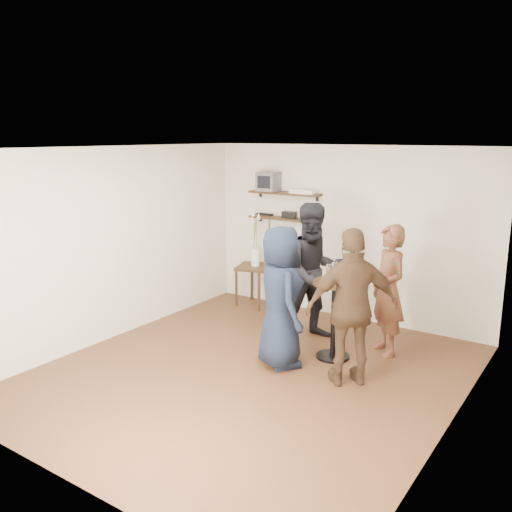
% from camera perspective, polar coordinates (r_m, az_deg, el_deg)
% --- Properties ---
extents(room, '(4.58, 5.08, 2.68)m').
position_cam_1_polar(room, '(6.08, -0.57, -1.07)').
color(room, '#442715').
rests_on(room, ground).
extents(shelf_upper, '(1.20, 0.25, 0.04)m').
position_cam_1_polar(shelf_upper, '(8.49, 3.02, 6.62)').
color(shelf_upper, black).
rests_on(shelf_upper, room).
extents(shelf_lower, '(1.20, 0.25, 0.04)m').
position_cam_1_polar(shelf_lower, '(8.55, 2.99, 3.95)').
color(shelf_lower, black).
rests_on(shelf_lower, room).
extents(crt_monitor, '(0.32, 0.30, 0.30)m').
position_cam_1_polar(crt_monitor, '(8.63, 1.37, 7.85)').
color(crt_monitor, '#59595B').
rests_on(crt_monitor, shelf_upper).
extents(dvd_deck, '(0.40, 0.24, 0.06)m').
position_cam_1_polar(dvd_deck, '(8.32, 5.09, 6.79)').
color(dvd_deck, silver).
rests_on(dvd_deck, shelf_upper).
extents(radio, '(0.22, 0.10, 0.10)m').
position_cam_1_polar(radio, '(8.49, 3.50, 4.35)').
color(radio, black).
rests_on(radio, shelf_lower).
extents(power_strip, '(0.30, 0.05, 0.03)m').
position_cam_1_polar(power_strip, '(8.79, 0.94, 4.43)').
color(power_strip, black).
rests_on(power_strip, shelf_lower).
extents(side_table, '(0.70, 0.70, 0.67)m').
position_cam_1_polar(side_table, '(8.80, -0.08, -1.73)').
color(side_table, black).
rests_on(side_table, room).
extents(vase_lilies, '(0.19, 0.19, 0.94)m').
position_cam_1_polar(vase_lilies, '(8.70, -0.09, 0.86)').
color(vase_lilies, white).
rests_on(vase_lilies, side_table).
extents(drinks_table, '(0.55, 0.55, 1.00)m').
position_cam_1_polar(drinks_table, '(6.78, 8.23, -5.54)').
color(drinks_table, black).
rests_on(drinks_table, room).
extents(wine_glass_fl, '(0.07, 0.07, 0.21)m').
position_cam_1_polar(wine_glass_fl, '(6.64, 7.70, -1.45)').
color(wine_glass_fl, silver).
rests_on(wine_glass_fl, drinks_table).
extents(wine_glass_fr, '(0.07, 0.07, 0.22)m').
position_cam_1_polar(wine_glass_fr, '(6.60, 8.73, -1.50)').
color(wine_glass_fr, silver).
rests_on(wine_glass_fr, drinks_table).
extents(wine_glass_bl, '(0.07, 0.07, 0.22)m').
position_cam_1_polar(wine_glass_bl, '(6.70, 8.28, -1.26)').
color(wine_glass_bl, silver).
rests_on(wine_glass_bl, drinks_table).
extents(wine_glass_br, '(0.06, 0.06, 0.19)m').
position_cam_1_polar(wine_glass_br, '(6.66, 8.62, -1.55)').
color(wine_glass_br, silver).
rests_on(wine_glass_br, drinks_table).
extents(person_plaid, '(0.72, 0.71, 1.67)m').
position_cam_1_polar(person_plaid, '(7.00, 13.74, -3.54)').
color(person_plaid, '#A9132C').
rests_on(person_plaid, room).
extents(person_dark, '(1.13, 1.15, 1.87)m').
position_cam_1_polar(person_dark, '(7.33, 6.16, -1.69)').
color(person_dark, black).
rests_on(person_dark, room).
extents(person_navy, '(0.99, 0.95, 1.71)m').
position_cam_1_polar(person_navy, '(6.47, 2.55, -4.33)').
color(person_navy, black).
rests_on(person_navy, room).
extents(person_brown, '(1.07, 1.02, 1.78)m').
position_cam_1_polar(person_brown, '(6.06, 10.12, -5.36)').
color(person_brown, '#462F1E').
rests_on(person_brown, room).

